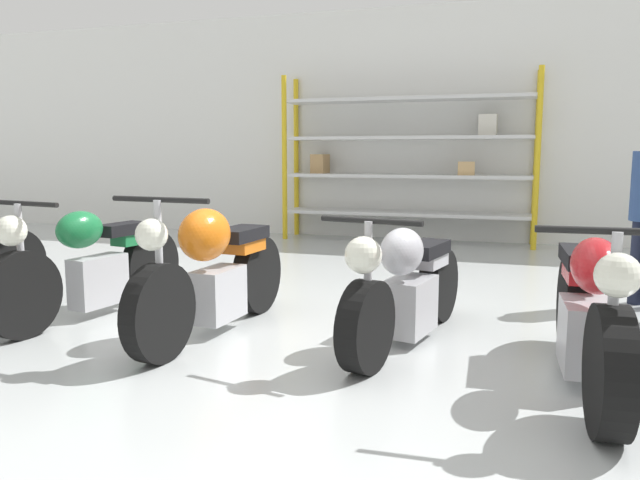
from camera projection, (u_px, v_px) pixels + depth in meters
name	position (u px, v px, depth m)	size (l,w,h in m)	color
ground_plane	(303.00, 342.00, 4.54)	(30.00, 30.00, 0.00)	#B2B7B7
back_wall	(424.00, 125.00, 9.71)	(30.00, 0.08, 3.60)	white
shelving_rack	(407.00, 156.00, 9.50)	(3.85, 0.63, 2.55)	gold
motorcycle_green	(91.00, 264.00, 5.17)	(0.74, 2.04, 1.02)	black
motorcycle_orange	(214.00, 271.00, 4.68)	(0.73, 2.05, 1.09)	black
motorcycle_silver	(406.00, 288.00, 4.46)	(0.74, 1.98, 0.97)	black
motorcycle_red	(589.00, 314.00, 3.62)	(0.73, 2.02, 1.02)	black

